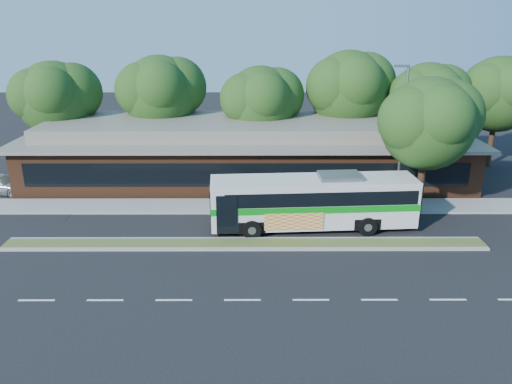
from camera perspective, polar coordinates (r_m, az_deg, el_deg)
ground at (r=26.69m, az=-1.32°, el=-6.63°), size 120.00×120.00×0.00m
median_strip at (r=27.19m, az=-1.29°, el=-5.94°), size 26.00×1.10×0.15m
sidewalk at (r=32.54m, az=-1.10°, el=-1.61°), size 44.00×2.60×0.12m
plaza_building at (r=38.20m, az=-0.97°, el=4.81°), size 33.20×11.20×4.45m
lamp_post at (r=32.05m, az=16.30°, el=6.33°), size 0.93×0.18×9.07m
tree_bg_a at (r=42.36m, az=-21.42°, el=10.10°), size 6.47×5.80×8.63m
tree_bg_b at (r=41.15m, az=-10.31°, el=11.25°), size 6.69×6.00×9.00m
tree_bg_c at (r=39.62m, az=1.11°, el=10.45°), size 6.24×5.60×8.26m
tree_bg_d at (r=41.26m, az=11.12°, el=11.61°), size 6.91×6.20×9.37m
tree_bg_e at (r=41.95m, az=19.47°, el=10.08°), size 6.47×5.80×8.50m
tree_bg_f at (r=45.16m, az=26.42°, el=10.17°), size 6.69×6.00×8.92m
transit_bus at (r=28.86m, az=6.66°, el=-0.74°), size 11.92×3.31×3.31m
sedan at (r=39.29m, az=-27.18°, el=0.82°), size 4.79×2.63×1.31m
sidewalk_tree at (r=31.86m, az=19.65°, el=7.64°), size 6.19×5.55×8.49m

